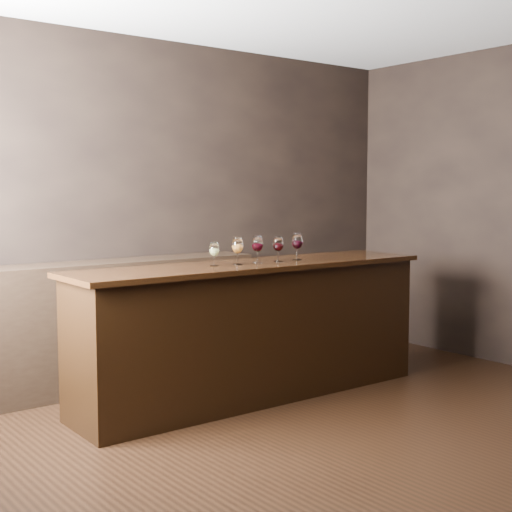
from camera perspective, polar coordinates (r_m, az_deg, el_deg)
ground at (r=4.60m, az=7.42°, el=-14.42°), size 5.00×5.00×0.00m
room_shell at (r=4.26m, az=4.38°, el=8.81°), size 5.02×4.52×2.81m
bar_counter at (r=5.34m, az=-0.22°, el=-6.16°), size 2.79×0.63×0.97m
bar_top at (r=5.26m, az=-0.22°, el=-0.76°), size 2.88×0.69×0.04m
back_bar_shelf at (r=5.68m, az=-12.82°, el=-5.48°), size 2.76×0.40×0.99m
glass_white at (r=5.05m, az=-3.36°, el=0.50°), size 0.07×0.07×0.17m
glass_amber at (r=5.15m, az=-1.48°, el=0.81°), size 0.09×0.09×0.20m
glass_red_a at (r=5.26m, az=0.11°, el=0.92°), size 0.09×0.09×0.20m
glass_red_b at (r=5.35m, az=1.79°, el=0.93°), size 0.08×0.08×0.19m
glass_red_c at (r=5.49m, az=3.31°, el=1.14°), size 0.09×0.09×0.21m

